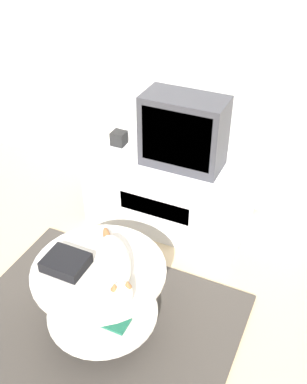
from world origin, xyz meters
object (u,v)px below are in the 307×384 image
Objects in this scene: speaker at (119,138)px; tv at (183,132)px; dvd_box at (66,263)px; cat at (115,265)px.

tv is at bearing -6.14° from speaker.
speaker reaches higher than dvd_box.
tv is 5.46× the size of speaker.
tv is at bearing 145.65° from cat.
tv is 1.17× the size of cat.
tv is at bearing 81.63° from dvd_box.
dvd_box is at bearing -98.37° from tv.
cat is at bearing 13.37° from dvd_box.
dvd_box is at bearing -115.16° from cat.
cat is at bearing -85.82° from tv.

